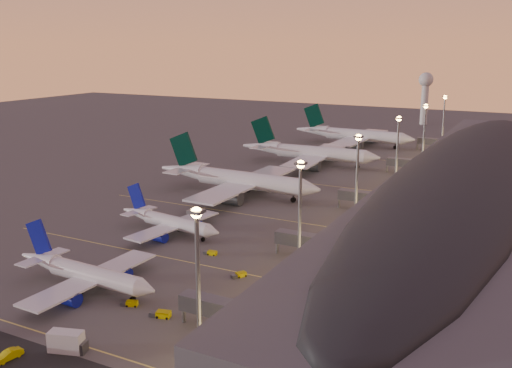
{
  "coord_description": "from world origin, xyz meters",
  "views": [
    {
      "loc": [
        81.85,
        -108.79,
        49.71
      ],
      "look_at": [
        2.0,
        45.0,
        7.0
      ],
      "focal_mm": 40.0,
      "sensor_mm": 36.0,
      "label": 1
    }
  ],
  "objects_px": {
    "airliner_narrow_south": "(84,273)",
    "airliner_narrow_north": "(169,222)",
    "airliner_wide_near": "(236,179)",
    "catering_truck_a": "(68,342)",
    "service_van_d": "(8,355)",
    "baggage_tug_d": "(239,275)",
    "baggage_tug_b": "(161,314)",
    "baggage_tug_c": "(211,253)",
    "airliner_wide_far": "(353,135)",
    "baggage_tug_a": "(130,303)",
    "radar_tower": "(425,90)",
    "airliner_wide_mid": "(309,153)"
  },
  "relations": [
    {
      "from": "baggage_tug_b",
      "to": "catering_truck_a",
      "type": "height_order",
      "value": "catering_truck_a"
    },
    {
      "from": "catering_truck_a",
      "to": "baggage_tug_d",
      "type": "relative_size",
      "value": 1.89
    },
    {
      "from": "airliner_narrow_south",
      "to": "airliner_wide_far",
      "type": "height_order",
      "value": "airliner_wide_far"
    },
    {
      "from": "baggage_tug_a",
      "to": "baggage_tug_b",
      "type": "bearing_deg",
      "value": -28.3
    },
    {
      "from": "airliner_narrow_south",
      "to": "airliner_wide_far",
      "type": "relative_size",
      "value": 0.6
    },
    {
      "from": "airliner_wide_near",
      "to": "baggage_tug_b",
      "type": "xyz_separation_m",
      "value": [
        31.63,
        -84.94,
        -4.57
      ]
    },
    {
      "from": "airliner_wide_far",
      "to": "baggage_tug_d",
      "type": "relative_size",
      "value": 17.67
    },
    {
      "from": "airliner_narrow_south",
      "to": "airliner_narrow_north",
      "type": "relative_size",
      "value": 1.08
    },
    {
      "from": "radar_tower",
      "to": "baggage_tug_b",
      "type": "bearing_deg",
      "value": -87.82
    },
    {
      "from": "baggage_tug_a",
      "to": "service_van_d",
      "type": "height_order",
      "value": "service_van_d"
    },
    {
      "from": "radar_tower",
      "to": "airliner_wide_far",
      "type": "bearing_deg",
      "value": -99.34
    },
    {
      "from": "airliner_wide_mid",
      "to": "service_van_d",
      "type": "height_order",
      "value": "airliner_wide_mid"
    },
    {
      "from": "baggage_tug_a",
      "to": "baggage_tug_b",
      "type": "height_order",
      "value": "baggage_tug_b"
    },
    {
      "from": "airliner_narrow_south",
      "to": "baggage_tug_b",
      "type": "xyz_separation_m",
      "value": [
        21.75,
        -3.09,
        -2.91
      ]
    },
    {
      "from": "airliner_wide_near",
      "to": "catering_truck_a",
      "type": "relative_size",
      "value": 9.26
    },
    {
      "from": "airliner_wide_near",
      "to": "service_van_d",
      "type": "height_order",
      "value": "airliner_wide_near"
    },
    {
      "from": "airliner_narrow_south",
      "to": "airliner_wide_near",
      "type": "relative_size",
      "value": 0.6
    },
    {
      "from": "radar_tower",
      "to": "baggage_tug_c",
      "type": "height_order",
      "value": "radar_tower"
    },
    {
      "from": "service_van_d",
      "to": "airliner_narrow_north",
      "type": "bearing_deg",
      "value": 111.29
    },
    {
      "from": "airliner_narrow_south",
      "to": "airliner_wide_near",
      "type": "xyz_separation_m",
      "value": [
        -9.89,
        81.85,
        1.66
      ]
    },
    {
      "from": "airliner_wide_far",
      "to": "airliner_narrow_south",
      "type": "bearing_deg",
      "value": -86.12
    },
    {
      "from": "baggage_tug_b",
      "to": "airliner_narrow_north",
      "type": "bearing_deg",
      "value": 110.18
    },
    {
      "from": "baggage_tug_a",
      "to": "catering_truck_a",
      "type": "xyz_separation_m",
      "value": [
        2.02,
        -18.07,
        1.19
      ]
    },
    {
      "from": "baggage_tug_c",
      "to": "catering_truck_a",
      "type": "height_order",
      "value": "catering_truck_a"
    },
    {
      "from": "baggage_tug_b",
      "to": "service_van_d",
      "type": "bearing_deg",
      "value": -132.78
    },
    {
      "from": "airliner_narrow_south",
      "to": "baggage_tug_c",
      "type": "bearing_deg",
      "value": 67.98
    },
    {
      "from": "catering_truck_a",
      "to": "airliner_narrow_north",
      "type": "bearing_deg",
      "value": 92.64
    },
    {
      "from": "airliner_wide_near",
      "to": "catering_truck_a",
      "type": "height_order",
      "value": "airliner_wide_near"
    },
    {
      "from": "radar_tower",
      "to": "baggage_tug_c",
      "type": "bearing_deg",
      "value": -89.52
    },
    {
      "from": "airliner_narrow_north",
      "to": "airliner_wide_near",
      "type": "xyz_separation_m",
      "value": [
        -4.05,
        44.22,
        1.93
      ]
    },
    {
      "from": "baggage_tug_b",
      "to": "service_van_d",
      "type": "height_order",
      "value": "service_van_d"
    },
    {
      "from": "airliner_narrow_south",
      "to": "baggage_tug_a",
      "type": "distance_m",
      "value": 14.01
    },
    {
      "from": "airliner_wide_far",
      "to": "baggage_tug_a",
      "type": "bearing_deg",
      "value": -82.18
    },
    {
      "from": "service_van_d",
      "to": "baggage_tug_c",
      "type": "bearing_deg",
      "value": 94.28
    },
    {
      "from": "airliner_narrow_north",
      "to": "service_van_d",
      "type": "height_order",
      "value": "airliner_narrow_north"
    },
    {
      "from": "airliner_narrow_north",
      "to": "baggage_tug_d",
      "type": "relative_size",
      "value": 9.77
    },
    {
      "from": "baggage_tug_a",
      "to": "baggage_tug_d",
      "type": "distance_m",
      "value": 25.26
    },
    {
      "from": "baggage_tug_c",
      "to": "service_van_d",
      "type": "bearing_deg",
      "value": -97.56
    },
    {
      "from": "catering_truck_a",
      "to": "service_van_d",
      "type": "bearing_deg",
      "value": -153.97
    },
    {
      "from": "baggage_tug_a",
      "to": "service_van_d",
      "type": "bearing_deg",
      "value": -122.06
    },
    {
      "from": "catering_truck_a",
      "to": "service_van_d",
      "type": "height_order",
      "value": "catering_truck_a"
    },
    {
      "from": "airliner_wide_far",
      "to": "radar_tower",
      "type": "distance_m",
      "value": 97.03
    },
    {
      "from": "baggage_tug_d",
      "to": "catering_truck_a",
      "type": "bearing_deg",
      "value": -161.06
    },
    {
      "from": "airliner_wide_far",
      "to": "airliner_wide_mid",
      "type": "bearing_deg",
      "value": -89.63
    },
    {
      "from": "baggage_tug_d",
      "to": "airliner_wide_far",
      "type": "bearing_deg",
      "value": 43.0
    },
    {
      "from": "airliner_wide_near",
      "to": "airliner_wide_mid",
      "type": "height_order",
      "value": "airliner_wide_near"
    },
    {
      "from": "baggage_tug_d",
      "to": "baggage_tug_b",
      "type": "bearing_deg",
      "value": -156.47
    },
    {
      "from": "baggage_tug_b",
      "to": "baggage_tug_d",
      "type": "xyz_separation_m",
      "value": [
        3.87,
        23.2,
        -0.09
      ]
    },
    {
      "from": "catering_truck_a",
      "to": "radar_tower",
      "type": "bearing_deg",
      "value": 73.24
    },
    {
      "from": "airliner_wide_near",
      "to": "airliner_wide_mid",
      "type": "distance_m",
      "value": 57.23
    }
  ]
}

